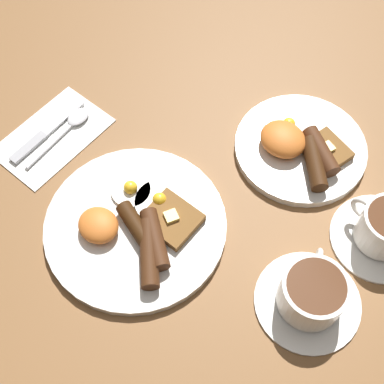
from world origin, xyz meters
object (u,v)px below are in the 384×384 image
(breakfast_plate_far, at_px, (300,147))
(spoon, at_px, (71,123))
(teacup_far, at_px, (384,230))
(teacup_near, at_px, (311,295))
(breakfast_plate_near, at_px, (137,226))
(knife, at_px, (44,134))

(breakfast_plate_far, distance_m, spoon, 0.40)
(breakfast_plate_far, bearing_deg, spoon, -143.17)
(breakfast_plate_far, xyz_separation_m, teacup_far, (0.19, -0.04, 0.02))
(teacup_near, distance_m, spoon, 0.50)
(breakfast_plate_near, bearing_deg, teacup_near, 20.11)
(teacup_near, distance_m, teacup_far, 0.16)
(knife, bearing_deg, spoon, -25.68)
(teacup_near, bearing_deg, knife, -170.13)
(breakfast_plate_near, distance_m, knife, 0.25)
(breakfast_plate_near, distance_m, teacup_far, 0.38)
(breakfast_plate_near, distance_m, spoon, 0.24)
(breakfast_plate_far, relative_size, spoon, 1.42)
(teacup_far, bearing_deg, teacup_near, -95.02)
(breakfast_plate_near, relative_size, breakfast_plate_far, 1.27)
(breakfast_plate_far, xyz_separation_m, knife, (-0.34, -0.29, -0.01))
(teacup_near, xyz_separation_m, teacup_far, (0.01, 0.16, -0.00))
(breakfast_plate_far, bearing_deg, breakfast_plate_near, -106.42)
(breakfast_plate_far, height_order, spoon, breakfast_plate_far)
(breakfast_plate_far, bearing_deg, knife, -139.49)
(teacup_near, bearing_deg, breakfast_plate_near, -159.89)
(breakfast_plate_near, xyz_separation_m, teacup_near, (0.27, 0.10, 0.02))
(teacup_near, xyz_separation_m, spoon, (-0.50, -0.04, -0.02))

